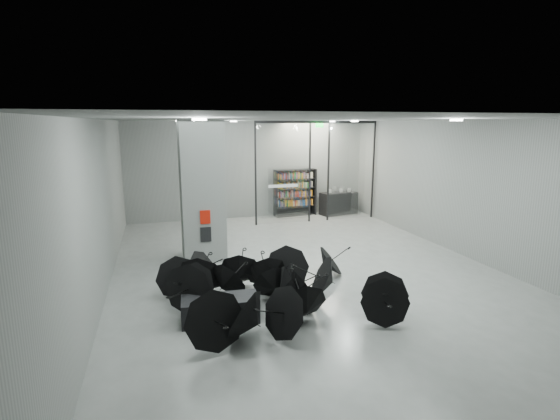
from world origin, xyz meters
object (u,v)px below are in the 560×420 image
object	(u,v)px
column	(202,191)
shop_counter	(339,203)
umbrella_cluster	(264,293)
bookshelf	(295,193)
bench	(220,309)

from	to	relation	value
column	shop_counter	bearing A→B (deg)	35.13
column	umbrella_cluster	bearing A→B (deg)	-77.62
bookshelf	bench	bearing A→B (deg)	-123.48
column	shop_counter	distance (m)	7.86
shop_counter	column	bearing A→B (deg)	-156.11
shop_counter	umbrella_cluster	xyz separation A→B (m)	(-5.46, -8.30, -0.17)
bench	shop_counter	size ratio (longest dim) A/B	0.94
shop_counter	umbrella_cluster	size ratio (longest dim) A/B	0.31
column	bookshelf	distance (m)	6.56
bench	umbrella_cluster	bearing A→B (deg)	25.63
bookshelf	shop_counter	xyz separation A→B (m)	(1.89, -0.31, -0.51)
bookshelf	umbrella_cluster	size ratio (longest dim) A/B	0.38
bookshelf	shop_counter	distance (m)	1.98
bench	column	bearing A→B (deg)	92.09
bench	bookshelf	world-z (taller)	bookshelf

